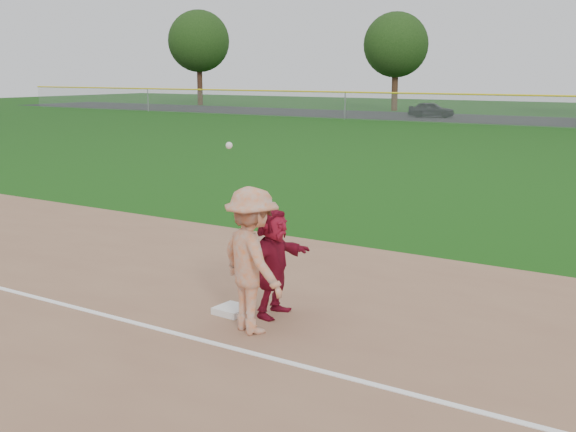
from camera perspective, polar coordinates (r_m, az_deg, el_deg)
The scene contains 8 objects.
ground at distance 10.42m, azimuth -4.56°, elevation -8.40°, with size 160.00×160.00×0.00m, color #13440D.
foul_line at distance 9.83m, azimuth -7.44°, elevation -9.55°, with size 60.00×0.10×0.01m, color white.
first_base at distance 10.72m, azimuth -4.44°, elevation -7.42°, with size 0.44×0.44×0.10m, color white.
base_runner at distance 10.42m, azimuth -1.19°, elevation -3.63°, with size 1.48×0.47×1.60m, color maroon.
car_left at distance 57.49m, azimuth 11.27°, elevation 8.25°, with size 1.41×3.51×1.20m, color black.
first_base_play at distance 9.74m, azimuth -2.86°, elevation -3.52°, with size 1.48×1.21×2.58m.
tree_0 at distance 77.98m, azimuth -7.06°, elevation 13.54°, with size 6.40×6.40×9.81m.
tree_1 at distance 66.93m, azimuth 8.53°, elevation 13.23°, with size 5.80×5.80×8.75m.
Camera 1 is at (6.02, -7.74, 3.52)m, focal length 45.00 mm.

